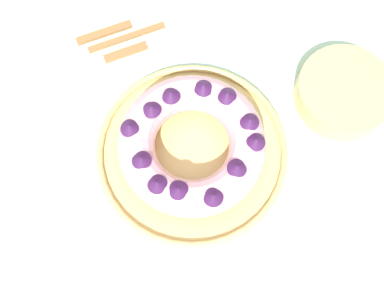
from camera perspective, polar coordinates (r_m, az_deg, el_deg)
ground_plane at (r=1.54m, az=-0.41°, el=-10.91°), size 8.00×8.00×0.00m
dining_table at (r=0.87m, az=-0.72°, el=-4.86°), size 1.48×1.22×0.76m
serving_dish at (r=0.79m, az=0.00°, el=-0.99°), size 0.34×0.34×0.02m
bundt_cake at (r=0.75m, az=0.01°, el=0.03°), size 0.25×0.25×0.07m
fork at (r=0.92m, az=-5.39°, el=14.27°), size 0.02×0.22×0.01m
serving_knife at (r=0.93m, az=-8.01°, el=14.79°), size 0.02×0.25×0.01m
cake_knife at (r=0.90m, az=-5.98°, el=12.31°), size 0.02×0.19×0.01m
side_bowl at (r=0.87m, az=18.67°, el=6.19°), size 0.17×0.17×0.05m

